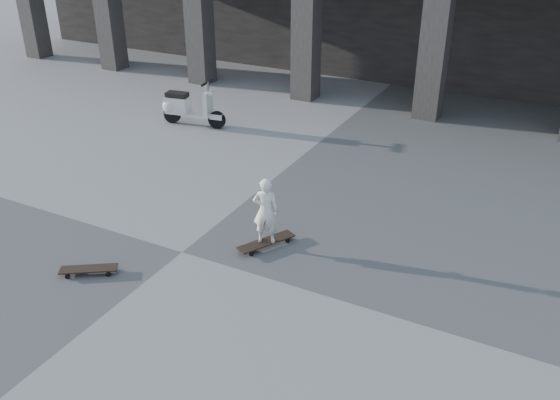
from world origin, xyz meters
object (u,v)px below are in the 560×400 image
at_px(skateboard_spare, 89,269).
at_px(longboard, 266,242).
at_px(scooter, 183,106).
at_px(child, 266,211).

bearing_deg(skateboard_spare, longboard, 10.68).
relative_size(skateboard_spare, scooter, 0.50).
distance_m(longboard, scooter, 6.38).
bearing_deg(child, skateboard_spare, 22.51).
xyz_separation_m(child, scooter, (-4.74, 4.25, -0.21)).
distance_m(longboard, child, 0.60).
bearing_deg(scooter, child, -50.61).
relative_size(longboard, child, 0.89).
relative_size(longboard, scooter, 0.61).
bearing_deg(child, longboard, 158.56).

